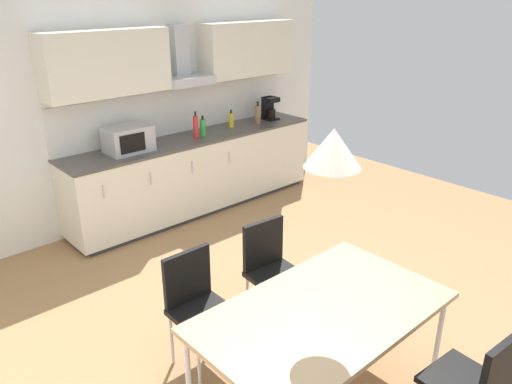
{
  "coord_description": "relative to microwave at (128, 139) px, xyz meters",
  "views": [
    {
      "loc": [
        -2.42,
        -2.09,
        2.58
      ],
      "look_at": [
        0.16,
        0.76,
        1.0
      ],
      "focal_mm": 35.0,
      "sensor_mm": 36.0,
      "label": 1
    }
  ],
  "objects": [
    {
      "name": "ground_plane",
      "position": [
        -0.03,
        -2.67,
        -1.08
      ],
      "size": [
        8.15,
        8.92,
        0.02
      ],
      "primitive_type": "cube",
      "color": "#9E754C"
    },
    {
      "name": "wall_back",
      "position": [
        -0.03,
        0.36,
        0.2
      ],
      "size": [
        6.52,
        0.1,
        2.54
      ],
      "primitive_type": "cube",
      "color": "white",
      "rests_on": "ground_plane"
    },
    {
      "name": "kitchen_counter",
      "position": [
        0.87,
        0.0,
        -0.6
      ],
      "size": [
        3.27,
        0.64,
        0.93
      ],
      "color": "#333333",
      "rests_on": "ground_plane"
    },
    {
      "name": "backsplash_tile",
      "position": [
        0.87,
        0.3,
        0.12
      ],
      "size": [
        3.25,
        0.02,
        0.53
      ],
      "primitive_type": "cube",
      "color": "silver",
      "rests_on": "kitchen_counter"
    },
    {
      "name": "upper_wall_cabinets",
      "position": [
        0.87,
        0.14,
        0.78
      ],
      "size": [
        3.25,
        0.4,
        0.66
      ],
      "color": "silver"
    },
    {
      "name": "microwave",
      "position": [
        0.0,
        0.0,
        0.0
      ],
      "size": [
        0.48,
        0.35,
        0.28
      ],
      "color": "#ADADB2",
      "rests_on": "kitchen_counter"
    },
    {
      "name": "coffee_maker",
      "position": [
        2.12,
        0.03,
        0.01
      ],
      "size": [
        0.18,
        0.19,
        0.3
      ],
      "color": "black",
      "rests_on": "kitchen_counter"
    },
    {
      "name": "bottle_yellow",
      "position": [
        1.47,
        0.05,
        -0.05
      ],
      "size": [
        0.06,
        0.06,
        0.22
      ],
      "color": "yellow",
      "rests_on": "kitchen_counter"
    },
    {
      "name": "bottle_green",
      "position": [
        0.96,
        -0.05,
        -0.03
      ],
      "size": [
        0.07,
        0.07,
        0.25
      ],
      "color": "green",
      "rests_on": "kitchen_counter"
    },
    {
      "name": "bottle_red",
      "position": [
        0.85,
        -0.06,
        -0.0
      ],
      "size": [
        0.06,
        0.06,
        0.32
      ],
      "color": "red",
      "rests_on": "kitchen_counter"
    },
    {
      "name": "bottle_brown",
      "position": [
        1.85,
        -0.04,
        -0.02
      ],
      "size": [
        0.08,
        0.08,
        0.29
      ],
      "color": "brown",
      "rests_on": "kitchen_counter"
    },
    {
      "name": "dining_table",
      "position": [
        -0.4,
        -3.12,
        -0.38
      ],
      "size": [
        1.61,
        0.95,
        0.72
      ],
      "color": "tan",
      "rests_on": "ground_plane"
    },
    {
      "name": "chair_near_right",
      "position": [
        -0.04,
        -3.98,
        -0.54
      ],
      "size": [
        0.43,
        0.43,
        0.87
      ],
      "color": "black",
      "rests_on": "ground_plane"
    },
    {
      "name": "chair_far_left",
      "position": [
        -0.76,
        -2.26,
        -0.54
      ],
      "size": [
        0.4,
        0.4,
        0.87
      ],
      "color": "black",
      "rests_on": "ground_plane"
    },
    {
      "name": "chair_far_right",
      "position": [
        -0.03,
        -2.26,
        -0.54
      ],
      "size": [
        0.43,
        0.43,
        0.87
      ],
      "color": "black",
      "rests_on": "ground_plane"
    },
    {
      "name": "pendant_lamp",
      "position": [
        -0.4,
        -3.12,
        0.7
      ],
      "size": [
        0.32,
        0.32,
        0.22
      ],
      "primitive_type": "cone",
      "color": "silver"
    }
  ]
}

